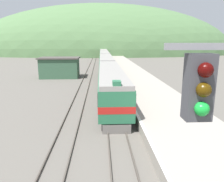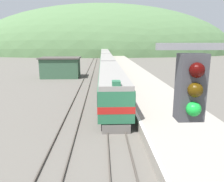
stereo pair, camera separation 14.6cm
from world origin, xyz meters
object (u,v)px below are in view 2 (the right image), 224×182
(carriage_fourth, at_px, (105,53))
(carriage_second, at_px, (107,64))
(carriage_fifth, at_px, (104,51))
(carriage_third, at_px, (105,57))
(express_train_lead_car, at_px, (111,83))

(carriage_fourth, bearing_deg, carriage_second, -90.00)
(carriage_second, xyz_separation_m, carriage_fifth, (0.00, 65.98, 0.00))
(carriage_fourth, bearing_deg, carriage_third, -90.00)
(express_train_lead_car, relative_size, carriage_second, 1.02)
(carriage_second, bearing_deg, carriage_fifth, 90.00)
(carriage_fourth, bearing_deg, express_train_lead_car, -90.00)
(carriage_fifth, bearing_deg, carriage_third, -90.00)
(express_train_lead_car, distance_m, carriage_second, 22.38)
(carriage_second, height_order, carriage_fifth, same)
(carriage_fourth, height_order, carriage_fifth, same)
(carriage_second, xyz_separation_m, carriage_fourth, (0.00, 43.98, 0.00))
(express_train_lead_car, height_order, carriage_fifth, express_train_lead_car)
(express_train_lead_car, bearing_deg, carriage_third, 90.00)
(carriage_fifth, bearing_deg, carriage_fourth, -90.00)
(express_train_lead_car, xyz_separation_m, carriage_fifth, (0.00, 88.36, -0.01))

